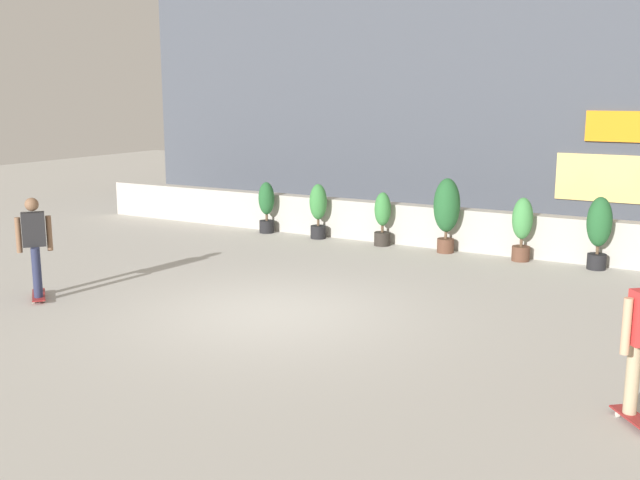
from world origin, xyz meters
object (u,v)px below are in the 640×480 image
(potted_plant_2, at_px, (383,217))
(potted_plant_4, at_px, (522,226))
(potted_plant_5, at_px, (599,228))
(potted_plant_0, at_px, (267,205))
(potted_plant_1, at_px, (318,209))
(potted_plant_3, at_px, (447,209))
(skater_foreground, at_px, (35,243))

(potted_plant_2, distance_m, potted_plant_4, 3.10)
(potted_plant_4, height_order, potted_plant_5, potted_plant_5)
(potted_plant_0, distance_m, potted_plant_2, 3.09)
(potted_plant_1, height_order, potted_plant_3, potted_plant_3)
(potted_plant_0, distance_m, potted_plant_5, 7.66)
(potted_plant_0, relative_size, potted_plant_2, 1.04)
(potted_plant_1, bearing_deg, potted_plant_0, -180.00)
(potted_plant_5, bearing_deg, potted_plant_2, 180.00)
(skater_foreground, bearing_deg, potted_plant_0, 89.75)
(potted_plant_3, xyz_separation_m, potted_plant_5, (3.08, -0.00, -0.12))
(potted_plant_5, xyz_separation_m, skater_foreground, (-7.69, -6.78, 0.13))
(potted_plant_3, bearing_deg, potted_plant_4, -0.00)
(potted_plant_1, relative_size, potted_plant_2, 1.07)
(potted_plant_3, distance_m, potted_plant_4, 1.62)
(potted_plant_0, distance_m, potted_plant_4, 6.19)
(potted_plant_3, distance_m, skater_foreground, 8.20)
(potted_plant_5, bearing_deg, potted_plant_4, 180.00)
(potted_plant_2, distance_m, potted_plant_5, 4.57)
(potted_plant_5, bearing_deg, skater_foreground, -138.58)
(potted_plant_3, xyz_separation_m, skater_foreground, (-4.61, -6.78, 0.01))
(potted_plant_4, bearing_deg, potted_plant_0, 180.00)
(potted_plant_0, bearing_deg, potted_plant_3, 0.00)
(potted_plant_3, distance_m, potted_plant_5, 3.08)
(potted_plant_2, bearing_deg, potted_plant_4, -0.00)
(potted_plant_2, bearing_deg, potted_plant_5, -0.00)
(skater_foreground, bearing_deg, potted_plant_5, 41.42)
(potted_plant_3, height_order, potted_plant_5, potted_plant_3)
(potted_plant_2, bearing_deg, potted_plant_3, 0.00)
(potted_plant_0, distance_m, potted_plant_3, 4.59)
(potted_plant_3, bearing_deg, potted_plant_0, 180.00)
(potted_plant_4, xyz_separation_m, skater_foreground, (-6.22, -6.78, 0.22))
(potted_plant_1, xyz_separation_m, potted_plant_2, (1.65, -0.00, -0.07))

